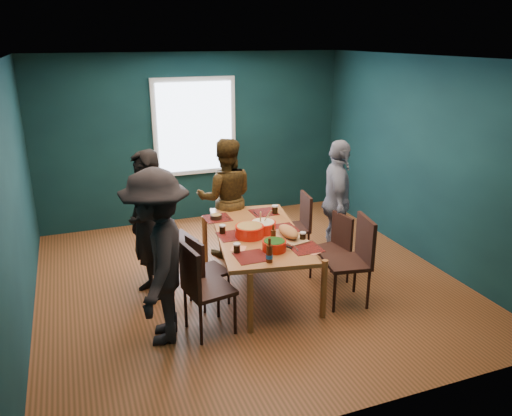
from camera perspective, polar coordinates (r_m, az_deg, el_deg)
The scene contains 26 objects.
room at distance 6.11m, azimuth -1.93°, elevation 4.30°, with size 5.01×5.01×2.71m.
dining_table at distance 5.93m, azimuth 0.24°, elevation -3.40°, with size 1.28×2.06×0.73m.
chair_left_far at distance 6.29m, azimuth -10.26°, elevation -2.97°, with size 0.57×0.57×1.03m.
chair_left_mid at distance 5.66m, azimuth -6.13°, elevation -6.67°, with size 0.46×0.46×0.83m.
chair_left_near at distance 5.10m, azimuth -6.36°, elevation -8.53°, with size 0.52×0.52×0.99m.
chair_right_far at distance 6.82m, azimuth 4.89°, elevation -1.55°, with size 0.47×0.47×0.92m.
chair_right_mid at distance 6.29m, azimuth 9.08°, elevation -3.95°, with size 0.44×0.44×0.85m.
chair_right_near at distance 5.77m, azimuth 11.27°, elevation -5.17°, with size 0.53×0.53×1.03m.
person_far_left at distance 5.84m, azimuth -12.31°, elevation -1.98°, with size 0.64×0.42×1.75m, color black.
person_back at distance 6.84m, azimuth -3.48°, elevation 1.15°, with size 0.80×0.63×1.65m, color black.
person_right at distance 6.71m, azimuth 9.24°, elevation 0.67°, with size 0.98×0.41×1.67m, color silver.
person_near_left at distance 4.96m, azimuth -11.15°, elevation -5.62°, with size 1.15×0.66×1.78m, color black.
bowl_salad at distance 5.75m, azimuth -0.75°, elevation -2.62°, with size 0.33×0.33×0.14m.
bowl_dumpling at distance 5.89m, azimuth 0.79°, elevation -2.10°, with size 0.31×0.31×0.29m.
bowl_herbs at distance 5.40m, azimuth 2.11°, elevation -4.26°, with size 0.26×0.26×0.11m.
cutting_board at distance 5.73m, azimuth 3.71°, elevation -2.86°, with size 0.35×0.62×0.13m.
small_bowl at distance 6.33m, azimuth -4.58°, elevation -0.99°, with size 0.15×0.15×0.06m.
beer_bottle_a at distance 5.12m, azimuth 1.54°, elevation -5.23°, with size 0.07×0.07×0.26m.
beer_bottle_b at distance 5.55m, azimuth 1.98°, elevation -3.26°, with size 0.06×0.06×0.23m.
cola_glass_a at distance 5.34m, azimuth -2.21°, elevation -4.56°, with size 0.08×0.08×0.11m.
cola_glass_b at distance 5.68m, azimuth 5.37°, elevation -3.20°, with size 0.07×0.07×0.10m.
cola_glass_c at distance 6.49m, azimuth 2.17°, elevation -0.13°, with size 0.08×0.08×0.11m.
cola_glass_d at distance 5.86m, azimuth -3.86°, elevation -2.40°, with size 0.08×0.08×0.11m.
napkin_a at distance 6.09m, azimuth 3.49°, elevation -2.11°, with size 0.16×0.16×0.00m, color #DC7E5C.
napkin_b at distance 5.46m, azimuth -2.03°, elevation -4.66°, with size 0.16×0.16×0.00m, color #DC7E5C.
napkin_c at distance 5.41m, azimuth 6.53°, elevation -5.01°, with size 0.14×0.14×0.00m, color #DC7E5C.
Camera 1 is at (-1.89, -5.33, 2.94)m, focal length 35.00 mm.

